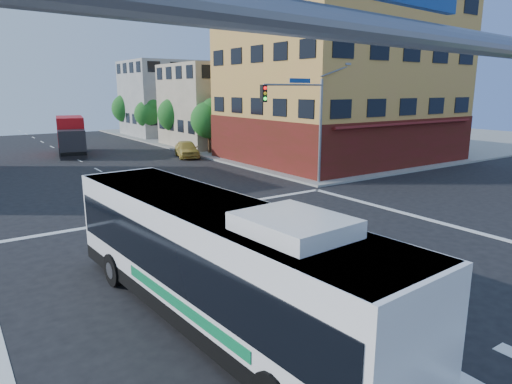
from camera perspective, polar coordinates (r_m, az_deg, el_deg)
ground at (r=16.74m, az=5.16°, el=-9.63°), size 120.00×120.00×0.00m
sidewalk_ne at (r=65.23m, az=9.36°, el=7.09°), size 50.00×50.00×0.15m
corner_building_ne at (r=42.62m, az=10.37°, el=11.95°), size 18.10×15.44×14.00m
building_east_near at (r=53.19m, az=-4.11°, el=10.76°), size 12.06×10.06×9.00m
building_east_far at (r=65.63m, az=-10.45°, el=11.40°), size 12.06×10.06×10.00m
signal_mast_ne at (r=29.48m, az=5.85°, el=10.03°), size 7.91×1.13×8.07m
street_tree_a at (r=45.47m, az=-5.76°, el=9.23°), size 3.60×3.60×5.53m
street_tree_b at (r=52.60m, az=-10.04°, el=9.76°), size 3.80×3.80×5.79m
street_tree_c at (r=59.98m, az=-13.26°, el=9.69°), size 3.40×3.40×5.29m
street_tree_d at (r=67.47m, az=-15.81°, el=10.21°), size 4.00×4.00×6.03m
transit_bus at (r=12.56m, az=-5.33°, el=-8.40°), size 3.58×12.87×3.76m
box_truck at (r=48.73m, az=-22.11°, el=6.44°), size 3.86×8.38×3.64m
parked_car at (r=43.83m, az=-8.65°, el=5.34°), size 3.09×4.97×1.58m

